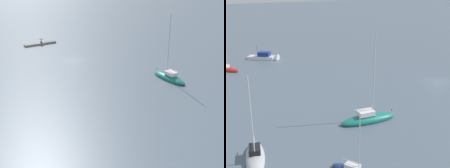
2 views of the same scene
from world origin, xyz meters
The scene contains 5 objects.
ground_plane centered at (0.00, 0.00, 0.00)m, with size 500.00×500.00×0.00m, color slate.
seawall_pier centered at (0.00, -18.97, 0.27)m, with size 9.14×1.49×0.54m.
person_seated_grey_left centered at (-0.36, -18.93, 0.80)m, with size 0.43×0.63×0.73m.
umbrella_open_black centered at (-0.37, -18.91, 1.64)m, with size 1.11×1.11×1.25m.
sailboat_teal_mid centered at (-7.96, 22.72, 0.43)m, with size 3.38×8.69×12.82m.
Camera 1 is at (33.40, 60.08, 19.74)m, focal length 48.43 mm.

